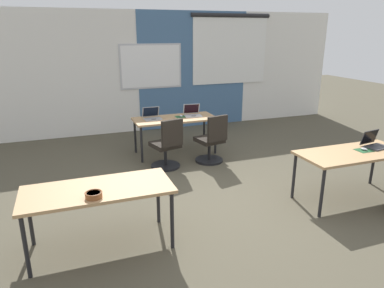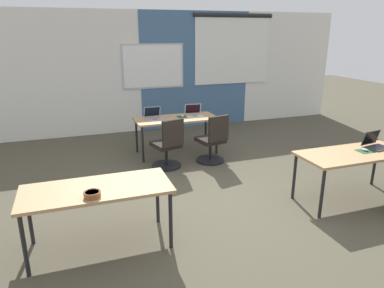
{
  "view_description": "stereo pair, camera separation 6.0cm",
  "coord_description": "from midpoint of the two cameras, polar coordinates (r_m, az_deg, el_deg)",
  "views": [
    {
      "loc": [
        -1.99,
        -4.22,
        2.34
      ],
      "look_at": [
        -0.38,
        0.19,
        0.83
      ],
      "focal_mm": 33.08,
      "sensor_mm": 36.0,
      "label": 1
    },
    {
      "loc": [
        -1.93,
        -4.24,
        2.34
      ],
      "look_at": [
        -0.38,
        0.19,
        0.83
      ],
      "focal_mm": 33.08,
      "sensor_mm": 36.0,
      "label": 2
    }
  ],
  "objects": [
    {
      "name": "laptop_far_right",
      "position": [
        7.08,
        0.55,
        4.97
      ],
      "size": [
        0.37,
        0.35,
        0.23
      ],
      "rotation": [
        0.0,
        0.0,
        -0.12
      ],
      "color": "silver",
      "rests_on": "desk_far_center"
    },
    {
      "name": "chair_far_right",
      "position": [
        6.49,
        3.6,
        0.16
      ],
      "size": [
        0.52,
        0.57,
        0.92
      ],
      "rotation": [
        0.0,
        0.0,
        3.35
      ],
      "color": "black",
      "rests_on": "ground"
    },
    {
      "name": "mouse_far_right",
      "position": [
        7.0,
        -1.29,
        4.58
      ],
      "size": [
        0.07,
        0.11,
        0.03
      ],
      "color": "silver",
      "rests_on": "mousepad_far_right"
    },
    {
      "name": "laptop_far_left",
      "position": [
        6.86,
        -5.97,
        4.45
      ],
      "size": [
        0.34,
        0.32,
        0.22
      ],
      "rotation": [
        0.0,
        0.0,
        0.02
      ],
      "color": "#9E9EA3",
      "rests_on": "desk_far_center"
    },
    {
      "name": "mouse_near_right_end",
      "position": [
        5.56,
        26.42,
        -0.83
      ],
      "size": [
        0.08,
        0.11,
        0.03
      ],
      "color": "#B2B2B7",
      "rests_on": "mousepad_near_right_end"
    },
    {
      "name": "chair_far_left",
      "position": [
        6.22,
        -3.59,
        -0.63
      ],
      "size": [
        0.54,
        0.59,
        0.92
      ],
      "rotation": [
        0.0,
        0.0,
        3.39
      ],
      "color": "black",
      "rests_on": "ground"
    },
    {
      "name": "mousepad_far_right",
      "position": [
        7.0,
        -1.29,
        4.43
      ],
      "size": [
        0.22,
        0.19,
        0.0
      ],
      "color": "#23512D",
      "rests_on": "desk_far_center"
    },
    {
      "name": "desk_near_right",
      "position": [
        5.45,
        24.95,
        -1.85
      ],
      "size": [
        1.6,
        0.7,
        0.72
      ],
      "color": "tan",
      "rests_on": "ground"
    },
    {
      "name": "laptop_near_right_end",
      "position": [
        5.79,
        27.76,
        -0.02
      ],
      "size": [
        0.37,
        0.33,
        0.23
      ],
      "rotation": [
        0.0,
        0.0,
        0.15
      ],
      "color": "#333338",
      "rests_on": "desk_near_right"
    },
    {
      "name": "mousepad_near_right_end",
      "position": [
        5.56,
        26.39,
        -1.02
      ],
      "size": [
        0.22,
        0.19,
        0.0
      ],
      "color": "#23512D",
      "rests_on": "desk_near_right"
    },
    {
      "name": "back_wall_assembly",
      "position": [
        8.71,
        -6.01,
        11.57
      ],
      "size": [
        10.0,
        0.27,
        2.8
      ],
      "color": "silver",
      "rests_on": "ground"
    },
    {
      "name": "desk_far_center",
      "position": [
        6.93,
        -2.31,
        3.75
      ],
      "size": [
        1.6,
        0.7,
        0.72
      ],
      "color": "tan",
      "rests_on": "ground"
    },
    {
      "name": "ground_plane",
      "position": [
        5.21,
        5.01,
        -8.93
      ],
      "size": [
        24.0,
        24.0,
        0.0
      ],
      "color": "#4C4738"
    },
    {
      "name": "snack_bowl",
      "position": [
        3.76,
        -15.35,
        -7.77
      ],
      "size": [
        0.18,
        0.18,
        0.06
      ],
      "color": "brown",
      "rests_on": "desk_near_left"
    },
    {
      "name": "desk_near_left",
      "position": [
        4.0,
        -14.64,
        -7.6
      ],
      "size": [
        1.6,
        0.7,
        0.72
      ],
      "color": "tan",
      "rests_on": "ground"
    }
  ]
}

